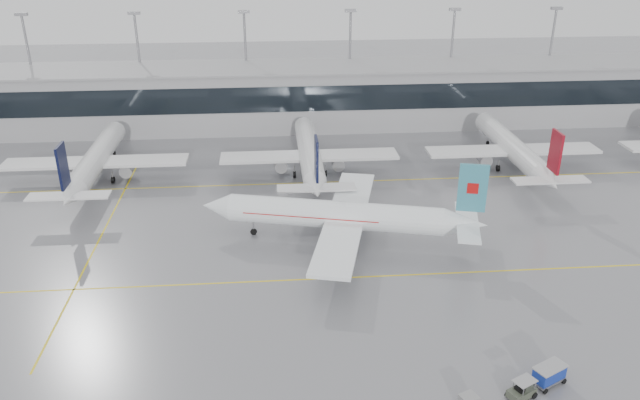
{
  "coord_description": "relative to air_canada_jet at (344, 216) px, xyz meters",
  "views": [
    {
      "loc": [
        -6.3,
        -64.38,
        39.74
      ],
      "look_at": [
        0.0,
        12.0,
        5.0
      ],
      "focal_mm": 35.0,
      "sensor_mm": 36.0,
      "label": 1
    }
  ],
  "objects": [
    {
      "name": "taxi_line_main",
      "position": [
        -2.95,
        -9.19,
        -3.87
      ],
      "size": [
        120.0,
        0.25,
        0.01
      ],
      "primitive_type": "cube",
      "color": "yellow",
      "rests_on": "ground"
    },
    {
      "name": "parked_jet_d",
      "position": [
        32.05,
        24.49,
        -0.16
      ],
      "size": [
        29.64,
        36.96,
        11.72
      ],
      "rotation": [
        0.0,
        0.0,
        1.57
      ],
      "color": "silver",
      "rests_on": "ground"
    },
    {
      "name": "baggage_cart",
      "position": [
        15.77,
        -29.46,
        -2.71
      ],
      "size": [
        3.65,
        3.02,
        1.99
      ],
      "rotation": [
        0.0,
        0.0,
        0.47
      ],
      "color": "gray",
      "rests_on": "ground"
    },
    {
      "name": "taxi_line_north",
      "position": [
        -2.95,
        20.81,
        -3.87
      ],
      "size": [
        120.0,
        0.25,
        0.01
      ],
      "primitive_type": "cube",
      "color": "yellow",
      "rests_on": "ground"
    },
    {
      "name": "terminal_roof",
      "position": [
        -2.95,
        52.81,
        8.33
      ],
      "size": [
        182.0,
        16.0,
        0.4
      ],
      "primitive_type": "cube",
      "color": "gray",
      "rests_on": "ground"
    },
    {
      "name": "parked_jet_c",
      "position": [
        -2.95,
        24.49,
        -0.16
      ],
      "size": [
        29.64,
        36.96,
        11.72
      ],
      "rotation": [
        0.0,
        0.0,
        1.57
      ],
      "color": "silver",
      "rests_on": "ground"
    },
    {
      "name": "light_masts",
      "position": [
        -2.95,
        58.81,
        9.47
      ],
      "size": [
        156.4,
        1.0,
        22.6
      ],
      "color": "gray",
      "rests_on": "ground"
    },
    {
      "name": "air_canada_jet",
      "position": [
        0.0,
        0.0,
        0.0
      ],
      "size": [
        37.74,
        31.04,
        12.15
      ],
      "rotation": [
        0.0,
        0.0,
        2.9
      ],
      "color": "white",
      "rests_on": "ground"
    },
    {
      "name": "baggage_tug",
      "position": [
        12.56,
        -31.08,
        -3.21
      ],
      "size": [
        3.81,
        2.59,
        1.87
      ],
      "rotation": [
        0.0,
        0.0,
        0.47
      ],
      "color": "#3E4436",
      "rests_on": "ground"
    },
    {
      "name": "terminal",
      "position": [
        -2.95,
        52.81,
        2.13
      ],
      "size": [
        180.0,
        15.0,
        12.0
      ],
      "primitive_type": "cube",
      "color": "#949497",
      "rests_on": "ground"
    },
    {
      "name": "ground",
      "position": [
        -2.95,
        -9.19,
        -3.87
      ],
      "size": [
        320.0,
        320.0,
        0.0
      ],
      "primitive_type": "plane",
      "color": "gray",
      "rests_on": "ground"
    },
    {
      "name": "terminal_glass",
      "position": [
        -2.95,
        45.26,
        3.63
      ],
      "size": [
        180.0,
        0.2,
        5.0
      ],
      "primitive_type": "cube",
      "color": "black",
      "rests_on": "ground"
    },
    {
      "name": "taxi_line_cross",
      "position": [
        -32.95,
        5.81,
        -3.87
      ],
      "size": [
        0.25,
        60.0,
        0.01
      ],
      "primitive_type": "cube",
      "color": "yellow",
      "rests_on": "ground"
    },
    {
      "name": "parked_jet_b",
      "position": [
        -37.95,
        24.49,
        -0.16
      ],
      "size": [
        29.64,
        36.96,
        11.72
      ],
      "rotation": [
        0.0,
        0.0,
        1.57
      ],
      "color": "silver",
      "rests_on": "ground"
    }
  ]
}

